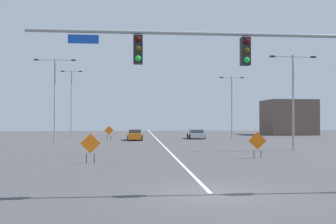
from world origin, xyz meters
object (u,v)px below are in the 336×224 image
street_lamp_mid_right (293,93)px  car_orange_distant (135,135)px  street_lamp_near_left (55,94)px  street_lamp_far_left (232,102)px  traffic_signal_assembly (296,61)px  car_silver_mid (196,134)px  construction_sign_median_far (109,131)px  street_lamp_mid_left (71,99)px  construction_sign_right_shoulder (90,145)px  construction_sign_median_near (257,142)px

street_lamp_mid_right → car_orange_distant: (-13.76, 16.21, -4.32)m
street_lamp_near_left → street_lamp_far_left: size_ratio=1.04×
traffic_signal_assembly → street_lamp_mid_right: street_lamp_mid_right is taller
car_silver_mid → car_orange_distant: car_orange_distant is taller
construction_sign_median_far → street_lamp_near_left: bearing=-124.7°
traffic_signal_assembly → car_orange_distant: 34.25m
street_lamp_near_left → construction_sign_median_far: 9.88m
street_lamp_mid_left → street_lamp_far_left: bearing=-3.2°
car_orange_distant → construction_sign_median_far: bearing=-172.4°
street_lamp_mid_right → construction_sign_median_far: street_lamp_mid_right is taller
street_lamp_far_left → street_lamp_mid_left: (-22.40, 1.25, 0.36)m
construction_sign_right_shoulder → car_orange_distant: 23.91m
street_lamp_far_left → car_orange_distant: size_ratio=2.19×
street_lamp_near_left → construction_sign_median_far: bearing=55.3°
street_lamp_mid_right → construction_sign_median_near: size_ratio=4.49×
construction_sign_right_shoulder → car_orange_distant: (2.69, 23.75, -0.50)m
street_lamp_far_left → car_silver_mid: bearing=-173.3°
street_lamp_mid_left → construction_sign_median_near: (17.43, -26.66, -4.31)m
street_lamp_mid_right → car_orange_distant: street_lamp_mid_right is taller
traffic_signal_assembly → street_lamp_mid_left: street_lamp_mid_left is taller
construction_sign_median_near → car_orange_distant: (-8.57, 22.05, -0.50)m
construction_sign_median_near → car_orange_distant: 23.66m
construction_sign_median_near → car_orange_distant: bearing=111.2°
street_lamp_mid_right → car_silver_mid: size_ratio=1.95×
street_lamp_mid_right → construction_sign_right_shoulder: 18.49m
street_lamp_far_left → construction_sign_median_far: 17.70m
construction_sign_right_shoulder → car_orange_distant: bearing=83.5°
street_lamp_near_left → street_lamp_far_left: bearing=27.0°
street_lamp_far_left → construction_sign_median_near: bearing=-101.1°
construction_sign_median_far → street_lamp_mid_left: bearing=137.7°
construction_sign_median_far → construction_sign_right_shoulder: construction_sign_median_far is taller
street_lamp_near_left → construction_sign_right_shoulder: street_lamp_near_left is taller
street_lamp_mid_right → construction_sign_right_shoulder: bearing=-155.4°
construction_sign_median_far → car_silver_mid: size_ratio=0.44×
street_lamp_far_left → car_silver_mid: street_lamp_far_left is taller
street_lamp_far_left → construction_sign_median_far: (-16.84, -3.81, -3.92)m
construction_sign_median_far → construction_sign_right_shoulder: 23.32m
street_lamp_mid_left → construction_sign_right_shoulder: street_lamp_mid_left is taller
traffic_signal_assembly → car_orange_distant: size_ratio=4.08×
street_lamp_far_left → street_lamp_mid_left: bearing=176.8°
construction_sign_right_shoulder → car_orange_distant: size_ratio=0.47×
traffic_signal_assembly → street_lamp_mid_left: 40.90m
construction_sign_median_near → car_silver_mid: 24.80m
traffic_signal_assembly → construction_sign_right_shoulder: 13.68m
street_lamp_mid_right → construction_sign_median_far: 23.53m
street_lamp_near_left → car_orange_distant: size_ratio=2.29×
car_orange_distant → construction_sign_median_near: bearing=-68.8°
street_lamp_far_left → construction_sign_median_near: street_lamp_far_left is taller
street_lamp_near_left → street_lamp_mid_right: bearing=-20.8°
street_lamp_mid_right → car_silver_mid: bearing=106.0°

